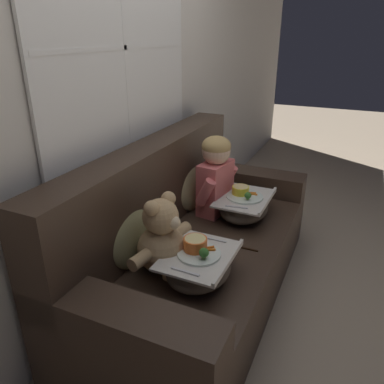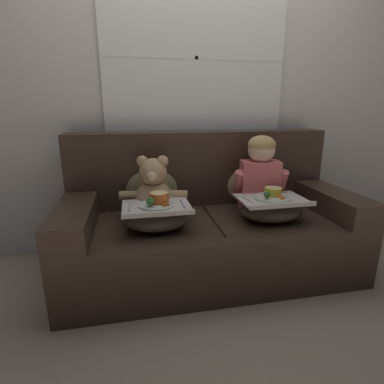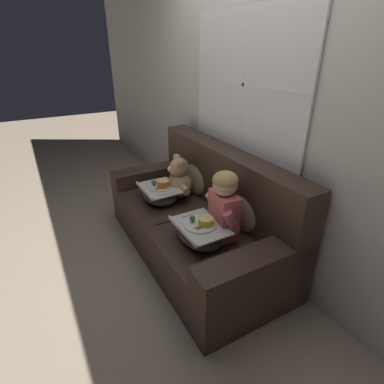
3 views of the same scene
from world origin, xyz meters
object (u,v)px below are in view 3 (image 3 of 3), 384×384
object	(u,v)px
couch	(200,220)
child_figure	(224,201)
teddy_bear	(179,180)
throw_pillow_behind_child	(244,207)
lap_tray_child	(200,233)
throw_pillow_behind_teddy	(197,175)
lap_tray_teddy	(160,194)

from	to	relation	value
couch	child_figure	xyz separation A→B (m)	(0.38, -0.01, 0.37)
couch	teddy_bear	size ratio (longest dim) A/B	4.25
throw_pillow_behind_child	lap_tray_child	world-z (taller)	throw_pillow_behind_child
teddy_bear	throw_pillow_behind_child	bearing A→B (deg)	14.93
teddy_bear	child_figure	bearing A→B (deg)	0.37
couch	throw_pillow_behind_child	xyz separation A→B (m)	(0.38, 0.19, 0.27)
throw_pillow_behind_child	teddy_bear	distance (m)	0.79
throw_pillow_behind_teddy	teddy_bear	size ratio (longest dim) A/B	0.92
child_figure	lap_tray_teddy	distance (m)	0.82
throw_pillow_behind_teddy	lap_tray_child	bearing A→B (deg)	-28.14
lap_tray_teddy	throw_pillow_behind_child	bearing A→B (deg)	28.18
teddy_bear	lap_tray_child	bearing A→B (deg)	-14.98
throw_pillow_behind_child	lap_tray_teddy	bearing A→B (deg)	-151.82
throw_pillow_behind_child	lap_tray_child	distance (m)	0.42
child_figure	throw_pillow_behind_teddy	bearing A→B (deg)	165.39
lap_tray_child	lap_tray_teddy	bearing A→B (deg)	180.00
teddy_bear	lap_tray_child	xyz separation A→B (m)	(0.76, -0.20, -0.10)
throw_pillow_behind_child	teddy_bear	size ratio (longest dim) A/B	0.91
throw_pillow_behind_child	throw_pillow_behind_teddy	size ratio (longest dim) A/B	0.98
couch	throw_pillow_behind_child	bearing A→B (deg)	26.10
couch	throw_pillow_behind_teddy	world-z (taller)	couch
throw_pillow_behind_child	child_figure	bearing A→B (deg)	-90.04
throw_pillow_behind_teddy	lap_tray_teddy	bearing A→B (deg)	-89.89
lap_tray_teddy	couch	bearing A→B (deg)	30.18
throw_pillow_behind_teddy	child_figure	size ratio (longest dim) A/B	0.79
child_figure	lap_tray_teddy	xyz separation A→B (m)	(-0.76, -0.21, -0.21)
child_figure	lap_tray_teddy	bearing A→B (deg)	-164.63
lap_tray_teddy	lap_tray_child	bearing A→B (deg)	-0.00
lap_tray_teddy	child_figure	bearing A→B (deg)	15.37
couch	teddy_bear	bearing A→B (deg)	-177.48
throw_pillow_behind_teddy	lap_tray_child	xyz separation A→B (m)	(0.76, -0.41, -0.11)
couch	child_figure	bearing A→B (deg)	-1.80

